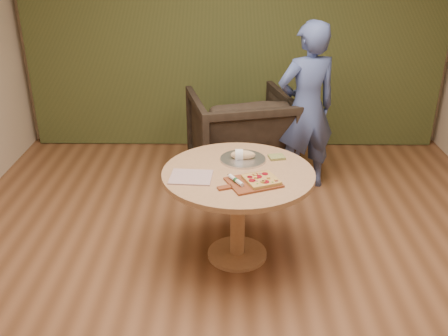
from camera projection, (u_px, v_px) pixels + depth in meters
name	position (u px, v px, depth m)	size (l,w,h in m)	color
room_shell	(240.00, 108.00, 2.99)	(5.04, 6.04, 2.84)	brown
curtain	(235.00, 28.00, 5.62)	(4.80, 0.14, 2.78)	#353D1B
pedestal_table	(238.00, 188.00, 3.77)	(1.14, 1.14, 0.75)	tan
pizza_paddle	(252.00, 183.00, 3.52)	(0.47, 0.39, 0.01)	brown
flatbread_pizza	(261.00, 180.00, 3.52)	(0.29, 0.29, 0.04)	tan
cutlery_roll	(236.00, 180.00, 3.51)	(0.12, 0.18, 0.03)	silver
newspaper	(191.00, 177.00, 3.61)	(0.30, 0.25, 0.01)	silver
serving_tray	(243.00, 159.00, 3.89)	(0.36, 0.36, 0.02)	silver
bread_roll	(242.00, 155.00, 3.88)	(0.19, 0.09, 0.09)	tan
green_packet	(277.00, 157.00, 3.92)	(0.12, 0.10, 0.02)	brown
armchair	(240.00, 131.00, 5.18)	(0.98, 0.92, 1.01)	black
person_standing	(306.00, 108.00, 4.80)	(0.61, 0.40, 1.67)	#41548F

